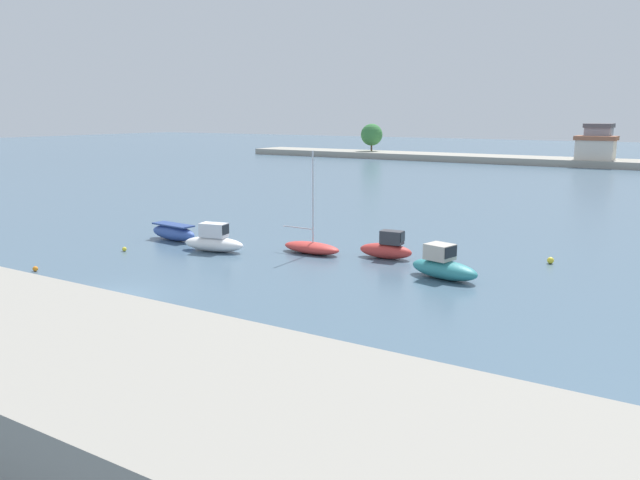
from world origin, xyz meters
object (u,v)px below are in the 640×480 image
moored_boat_4 (443,266)px  mooring_buoy_4 (180,227)px  mooring_buoy_0 (35,269)px  mooring_buoy_1 (550,260)px  moored_boat_2 (311,247)px  moored_boat_3 (387,248)px  moored_boat_1 (214,241)px  moored_boat_0 (173,232)px  mooring_buoy_2 (124,249)px  mooring_buoy_3 (203,228)px

moored_boat_4 → mooring_buoy_4: (-22.94, 3.30, -0.51)m
mooring_buoy_0 → mooring_buoy_1: size_ratio=0.75×
moored_boat_2 → moored_boat_3: (4.75, 1.30, 0.23)m
moored_boat_1 → moored_boat_3: (10.48, 4.16, -0.02)m
mooring_buoy_1 → moored_boat_0: bearing=-164.2°
moored_boat_2 → mooring_buoy_1: (13.68, 5.28, -0.21)m
moored_boat_2 → mooring_buoy_2: bearing=-149.8°
moored_boat_1 → mooring_buoy_4: 9.01m
mooring_buoy_1 → mooring_buoy_2: 26.84m
mooring_buoy_4 → moored_boat_2: bearing=-7.8°
moored_boat_2 → moored_boat_4: 9.65m
moored_boat_4 → mooring_buoy_2: (-20.20, -4.57, -0.54)m
moored_boat_1 → mooring_buoy_2: bearing=-158.6°
moored_boat_1 → mooring_buoy_3: bearing=126.1°
moored_boat_1 → moored_boat_2: 6.41m
moored_boat_2 → moored_boat_4: bearing=-8.0°
moored_boat_3 → moored_boat_4: (4.79, -2.75, 0.04)m
moored_boat_3 → mooring_buoy_3: bearing=170.0°
moored_boat_1 → mooring_buoy_2: size_ratio=15.35×
moored_boat_3 → mooring_buoy_4: bearing=172.7°
moored_boat_3 → mooring_buoy_1: 9.79m
moored_boat_1 → mooring_buoy_4: moored_boat_1 is taller
moored_boat_0 → mooring_buoy_0: 10.83m
mooring_buoy_0 → mooring_buoy_3: mooring_buoy_3 is taller
moored_boat_3 → mooring_buoy_0: moored_boat_3 is taller
mooring_buoy_0 → moored_boat_0: bearing=89.6°
mooring_buoy_1 → moored_boat_1: bearing=-157.3°
mooring_buoy_2 → mooring_buoy_4: mooring_buoy_4 is taller
moored_boat_4 → mooring_buoy_3: bearing=-177.5°
moored_boat_2 → moored_boat_4: (9.53, -1.46, 0.27)m
mooring_buoy_3 → mooring_buoy_4: bearing=-157.4°
mooring_buoy_3 → mooring_buoy_4: mooring_buoy_4 is taller
mooring_buoy_3 → moored_boat_4: bearing=-10.8°
mooring_buoy_0 → mooring_buoy_3: (-0.91, 14.99, 0.02)m
mooring_buoy_0 → mooring_buoy_2: bearing=89.4°
moored_boat_0 → moored_boat_1: moored_boat_1 is taller
moored_boat_0 → moored_boat_3: bearing=16.2°
moored_boat_0 → moored_boat_4: 20.19m
mooring_buoy_2 → mooring_buoy_3: (-0.98, 8.61, 0.02)m
moored_boat_1 → moored_boat_4: (15.27, 1.40, 0.02)m
mooring_buoy_3 → moored_boat_3: bearing=-4.5°
moored_boat_0 → mooring_buoy_1: size_ratio=10.86×
moored_boat_3 → mooring_buoy_4: moored_boat_3 is taller
mooring_buoy_3 → moored_boat_2: bearing=-12.5°
moored_boat_4 → mooring_buoy_4: bearing=-174.9°
moored_boat_4 → mooring_buoy_0: 23.04m
moored_boat_0 → moored_boat_4: (20.19, 0.13, 0.12)m
moored_boat_4 → moored_boat_3: bearing=163.4°
mooring_buoy_0 → mooring_buoy_1: bearing=35.9°
moored_boat_4 → moored_boat_2: bearing=-175.4°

